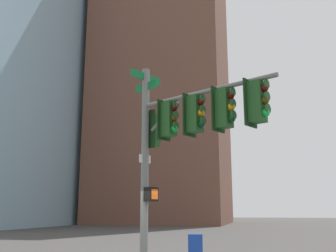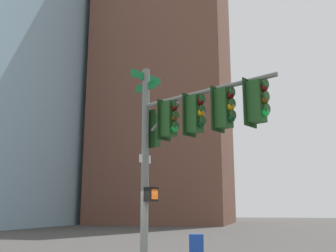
# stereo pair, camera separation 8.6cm
# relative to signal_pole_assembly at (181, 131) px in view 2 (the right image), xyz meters

# --- Properties ---
(signal_pole_assembly) EXTENTS (2.60, 4.20, 6.21)m
(signal_pole_assembly) POSITION_rel_signal_pole_assembly_xyz_m (0.00, 0.00, 0.00)
(signal_pole_assembly) COLOR slate
(signal_pole_assembly) RESTS_ON ground_plane
(newspaper_box) EXTENTS (0.54, 0.63, 1.05)m
(newspaper_box) POSITION_rel_signal_pole_assembly_xyz_m (-5.30, -0.57, -3.59)
(newspaper_box) COLOR #193FA5
(newspaper_box) RESTS_ON ground_plane
(building_brick_midblock) EXTENTS (19.26, 19.09, 46.83)m
(building_brick_midblock) POSITION_rel_signal_pole_assembly_xyz_m (-48.30, -12.71, 19.30)
(building_brick_midblock) COLOR brown
(building_brick_midblock) RESTS_ON ground_plane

